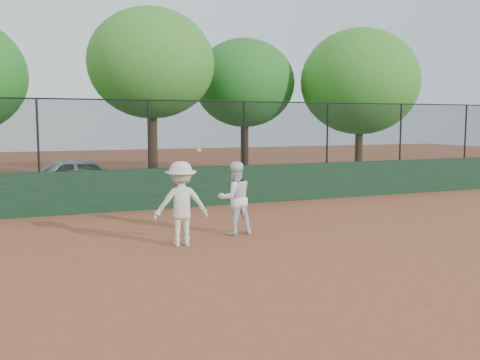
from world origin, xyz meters
name	(u,v)px	position (x,y,z in m)	size (l,w,h in m)	color
ground	(245,255)	(0.00, 0.00, 0.00)	(80.00, 80.00, 0.00)	brown
back_wall	(166,188)	(0.00, 6.00, 0.60)	(26.00, 0.20, 1.20)	#183620
grass_strip	(129,186)	(0.00, 12.00, 0.00)	(36.00, 12.00, 0.01)	#295019
parked_car	(85,177)	(-1.95, 9.42, 0.68)	(1.61, 4.01, 1.36)	#B0B6BB
player_second	(235,198)	(0.53, 1.85, 0.83)	(0.81, 0.63, 1.66)	white
player_main	(181,204)	(-0.91, 1.24, 0.88)	(1.20, 0.83, 2.04)	beige
fence_assembly	(164,133)	(-0.03, 6.00, 2.24)	(26.00, 0.06, 2.00)	black
tree_2	(151,64)	(0.83, 11.19, 4.77)	(4.88, 4.44, 6.89)	#472E19
tree_3	(245,83)	(5.56, 13.22, 4.29)	(4.61, 4.19, 6.29)	#372412
tree_4	(360,82)	(10.33, 11.12, 4.34)	(5.48, 4.99, 6.72)	#482E19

